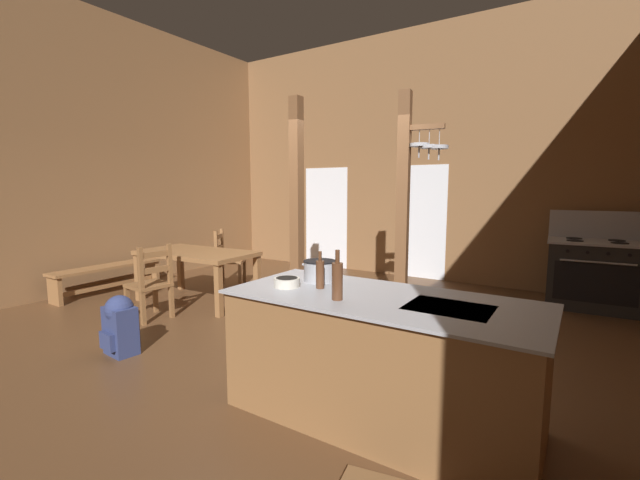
{
  "coord_description": "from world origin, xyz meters",
  "views": [
    {
      "loc": [
        2.82,
        -3.52,
        1.65
      ],
      "look_at": [
        0.09,
        0.71,
        1.0
      ],
      "focal_mm": 23.06,
      "sensor_mm": 36.0,
      "label": 1
    }
  ],
  "objects_px": {
    "ladderback_chair_near_window": "(228,259)",
    "bottle_tall_on_counter": "(320,274)",
    "kitchen_island": "(379,358)",
    "dining_table": "(196,257)",
    "mixing_bowl_on_counter": "(287,282)",
    "bottle_short_on_counter": "(337,280)",
    "bench_along_left_wall": "(108,273)",
    "stove_range": "(593,273)",
    "stockpot_on_counter": "(320,271)",
    "backpack": "(120,323)",
    "ladderback_chair_by_post": "(151,284)"
  },
  "relations": [
    {
      "from": "ladderback_chair_near_window",
      "to": "mixing_bowl_on_counter",
      "type": "bearing_deg",
      "value": -37.95
    },
    {
      "from": "kitchen_island",
      "to": "ladderback_chair_by_post",
      "type": "bearing_deg",
      "value": 171.33
    },
    {
      "from": "kitchen_island",
      "to": "stockpot_on_counter",
      "type": "height_order",
      "value": "stockpot_on_counter"
    },
    {
      "from": "kitchen_island",
      "to": "bottle_short_on_counter",
      "type": "relative_size",
      "value": 6.36
    },
    {
      "from": "ladderback_chair_by_post",
      "to": "stockpot_on_counter",
      "type": "distance_m",
      "value": 2.8
    },
    {
      "from": "backpack",
      "to": "mixing_bowl_on_counter",
      "type": "relative_size",
      "value": 3.0
    },
    {
      "from": "bottle_short_on_counter",
      "to": "mixing_bowl_on_counter",
      "type": "bearing_deg",
      "value": 168.39
    },
    {
      "from": "bench_along_left_wall",
      "to": "kitchen_island",
      "type": "bearing_deg",
      "value": -10.59
    },
    {
      "from": "bench_along_left_wall",
      "to": "bottle_tall_on_counter",
      "type": "xyz_separation_m",
      "value": [
        4.58,
        -0.97,
        0.7
      ]
    },
    {
      "from": "kitchen_island",
      "to": "dining_table",
      "type": "height_order",
      "value": "kitchen_island"
    },
    {
      "from": "stove_range",
      "to": "dining_table",
      "type": "relative_size",
      "value": 0.76
    },
    {
      "from": "stove_range",
      "to": "ladderback_chair_by_post",
      "type": "xyz_separation_m",
      "value": [
        -4.65,
        -3.6,
        -0.03
      ]
    },
    {
      "from": "bench_along_left_wall",
      "to": "stockpot_on_counter",
      "type": "bearing_deg",
      "value": -9.76
    },
    {
      "from": "stove_range",
      "to": "dining_table",
      "type": "xyz_separation_m",
      "value": [
        -4.82,
        -2.73,
        0.17
      ]
    },
    {
      "from": "bottle_short_on_counter",
      "to": "kitchen_island",
      "type": "bearing_deg",
      "value": 46.58
    },
    {
      "from": "dining_table",
      "to": "bottle_tall_on_counter",
      "type": "height_order",
      "value": "bottle_tall_on_counter"
    },
    {
      "from": "ladderback_chair_near_window",
      "to": "dining_table",
      "type": "bearing_deg",
      "value": -70.86
    },
    {
      "from": "kitchen_island",
      "to": "backpack",
      "type": "bearing_deg",
      "value": -172.79
    },
    {
      "from": "backpack",
      "to": "stockpot_on_counter",
      "type": "relative_size",
      "value": 1.76
    },
    {
      "from": "ladderback_chair_near_window",
      "to": "bottle_tall_on_counter",
      "type": "xyz_separation_m",
      "value": [
        3.35,
        -2.33,
        0.56
      ]
    },
    {
      "from": "kitchen_island",
      "to": "bench_along_left_wall",
      "type": "relative_size",
      "value": 1.28
    },
    {
      "from": "kitchen_island",
      "to": "mixing_bowl_on_counter",
      "type": "distance_m",
      "value": 0.88
    },
    {
      "from": "stove_range",
      "to": "stockpot_on_counter",
      "type": "bearing_deg",
      "value": -116.07
    },
    {
      "from": "bottle_tall_on_counter",
      "to": "kitchen_island",
      "type": "bearing_deg",
      "value": 2.59
    },
    {
      "from": "dining_table",
      "to": "ladderback_chair_by_post",
      "type": "distance_m",
      "value": 0.91
    },
    {
      "from": "dining_table",
      "to": "backpack",
      "type": "height_order",
      "value": "dining_table"
    },
    {
      "from": "stockpot_on_counter",
      "to": "bottle_short_on_counter",
      "type": "relative_size",
      "value": 0.99
    },
    {
      "from": "bottle_short_on_counter",
      "to": "bench_along_left_wall",
      "type": "bearing_deg",
      "value": 166.41
    },
    {
      "from": "ladderback_chair_near_window",
      "to": "bottle_tall_on_counter",
      "type": "distance_m",
      "value": 4.12
    },
    {
      "from": "kitchen_island",
      "to": "bench_along_left_wall",
      "type": "xyz_separation_m",
      "value": [
        -5.07,
        0.95,
        -0.14
      ]
    },
    {
      "from": "ladderback_chair_by_post",
      "to": "bottle_tall_on_counter",
      "type": "bearing_deg",
      "value": -10.53
    },
    {
      "from": "stockpot_on_counter",
      "to": "mixing_bowl_on_counter",
      "type": "bearing_deg",
      "value": -108.61
    },
    {
      "from": "mixing_bowl_on_counter",
      "to": "kitchen_island",
      "type": "bearing_deg",
      "value": 9.63
    },
    {
      "from": "backpack",
      "to": "kitchen_island",
      "type": "bearing_deg",
      "value": 7.21
    },
    {
      "from": "dining_table",
      "to": "bottle_short_on_counter",
      "type": "distance_m",
      "value": 3.69
    },
    {
      "from": "kitchen_island",
      "to": "backpack",
      "type": "relative_size",
      "value": 3.63
    },
    {
      "from": "kitchen_island",
      "to": "bottle_short_on_counter",
      "type": "height_order",
      "value": "bottle_short_on_counter"
    },
    {
      "from": "ladderback_chair_near_window",
      "to": "ladderback_chair_by_post",
      "type": "bearing_deg",
      "value": -74.86
    },
    {
      "from": "ladderback_chair_near_window",
      "to": "bench_along_left_wall",
      "type": "bearing_deg",
      "value": -132.25
    },
    {
      "from": "dining_table",
      "to": "stockpot_on_counter",
      "type": "xyz_separation_m",
      "value": [
        2.89,
        -1.2,
        0.33
      ]
    },
    {
      "from": "kitchen_island",
      "to": "bottle_tall_on_counter",
      "type": "height_order",
      "value": "bottle_tall_on_counter"
    },
    {
      "from": "stockpot_on_counter",
      "to": "bottle_short_on_counter",
      "type": "xyz_separation_m",
      "value": [
        0.4,
        -0.41,
        0.05
      ]
    },
    {
      "from": "backpack",
      "to": "mixing_bowl_on_counter",
      "type": "distance_m",
      "value": 2.03
    },
    {
      "from": "stove_range",
      "to": "stockpot_on_counter",
      "type": "relative_size",
      "value": 3.91
    },
    {
      "from": "dining_table",
      "to": "mixing_bowl_on_counter",
      "type": "height_order",
      "value": "mixing_bowl_on_counter"
    },
    {
      "from": "ladderback_chair_near_window",
      "to": "mixing_bowl_on_counter",
      "type": "xyz_separation_m",
      "value": [
        3.11,
        -2.43,
        0.48
      ]
    },
    {
      "from": "kitchen_island",
      "to": "dining_table",
      "type": "relative_size",
      "value": 1.24
    },
    {
      "from": "dining_table",
      "to": "ladderback_chair_by_post",
      "type": "height_order",
      "value": "ladderback_chair_by_post"
    },
    {
      "from": "dining_table",
      "to": "backpack",
      "type": "relative_size",
      "value": 2.93
    },
    {
      "from": "stove_range",
      "to": "bottle_tall_on_counter",
      "type": "xyz_separation_m",
      "value": [
        -1.79,
        -4.14,
        0.53
      ]
    }
  ]
}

